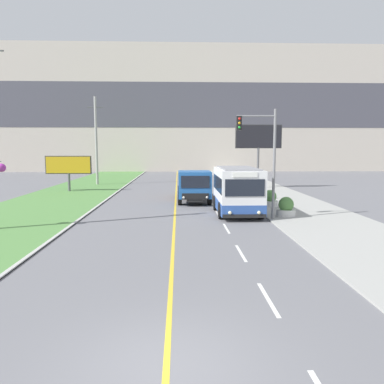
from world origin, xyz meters
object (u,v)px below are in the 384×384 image
Objects in this scene: dump_truck at (194,186)px; billboard_small at (68,166)px; billboard_large at (258,139)px; planter_round_near at (286,208)px; city_bus at (237,191)px; planter_round_third at (262,193)px; traffic_light_mast at (264,151)px; planter_round_second at (270,199)px; utility_pole_far at (96,141)px.

billboard_small is (-11.79, 7.85, 1.20)m from dump_truck.
dump_truck is 1.06× the size of billboard_large.
city_bus is at bearing 160.69° from planter_round_near.
planter_round_third is at bearing -20.75° from billboard_small.
billboard_small is at bearing 137.55° from city_bus.
planter_round_near is (1.67, 1.00, -3.47)m from traffic_light_mast.
planter_round_third is (1.84, 8.53, -3.47)m from traffic_light_mast.
city_bus is 5.83m from dump_truck.
billboard_small reaches higher than city_bus.
dump_truck is at bearing 154.96° from planter_round_second.
billboard_large is (3.29, 16.91, 1.01)m from traffic_light_mast.
city_bus is 4.62× the size of planter_round_near.
city_bus reaches higher than planter_round_second.
billboard_small is at bearing 159.25° from planter_round_third.
dump_truck is 14.22m from billboard_small.
traffic_light_mast is 9.38m from planter_round_third.
planter_round_second is at bearing 71.45° from traffic_light_mast.
billboard_large is (4.45, 14.92, 3.55)m from city_bus.
city_bus is 3.43m from traffic_light_mast.
city_bus is 7.25m from planter_round_third.
billboard_large is at bearing 5.55° from billboard_small.
planter_round_third is (17.32, -6.56, -1.88)m from billboard_small.
dump_truck is at bearing -33.67° from billboard_small.
billboard_large is at bearing 84.21° from planter_round_near.
billboard_small is 18.62m from planter_round_third.
utility_pole_far reaches higher than billboard_large.
dump_truck is at bearing 130.72° from planter_round_near.
billboard_large reaches higher than planter_round_second.
utility_pole_far reaches higher than billboard_small.
utility_pole_far is 26.36m from planter_round_near.
billboard_large is at bearing 73.38° from city_bus.
city_bus is 3.15m from planter_round_near.
traffic_light_mast reaches higher than planter_round_second.
planter_round_near is 3.76m from planter_round_second.
utility_pole_far is 2.26× the size of billboard_small.
city_bus is 0.82× the size of billboard_large.
utility_pole_far reaches higher than dump_truck.
city_bus is at bearing -106.62° from billboard_large.
city_bus reaches higher than planter_round_third.
billboard_small is (-15.49, 15.09, -1.58)m from traffic_light_mast.
utility_pole_far is 8.50× the size of planter_round_second.
utility_pole_far is at bearing 123.26° from traffic_light_mast.
billboard_large is 5.65× the size of planter_round_third.
dump_truck is 5.88m from planter_round_second.
city_bus is 4.63× the size of planter_round_second.
billboard_large is 5.64× the size of planter_round_second.
billboard_large reaches higher than planter_round_near.
city_bus reaches higher than planter_round_near.
planter_round_near is at bearing -95.79° from billboard_large.
planter_round_second is (1.60, 4.76, -3.47)m from traffic_light_mast.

